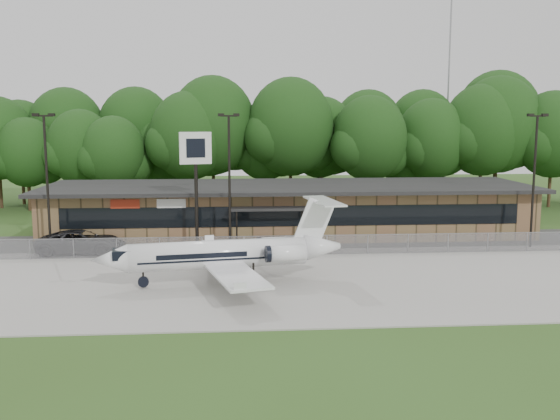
{
  "coord_description": "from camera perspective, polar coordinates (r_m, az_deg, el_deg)",
  "views": [
    {
      "loc": [
        -4.66,
        -28.96,
        9.83
      ],
      "look_at": [
        -1.63,
        12.0,
        3.82
      ],
      "focal_mm": 40.0,
      "sensor_mm": 36.0,
      "label": 1
    }
  ],
  "objects": [
    {
      "name": "light_pole_right",
      "position": [
        50.93,
        22.24,
        3.37
      ],
      "size": [
        1.55,
        0.3,
        10.23
      ],
      "color": "black",
      "rests_on": "ground"
    },
    {
      "name": "treeline",
      "position": [
        71.15,
        -0.48,
        6.45
      ],
      "size": [
        72.0,
        12.0,
        15.0
      ],
      "primitive_type": null,
      "color": "black",
      "rests_on": "ground"
    },
    {
      "name": "light_pole_left",
      "position": [
        47.53,
        -20.55,
        3.15
      ],
      "size": [
        1.55,
        0.3,
        10.23
      ],
      "color": "black",
      "rests_on": "ground"
    },
    {
      "name": "parking_lot",
      "position": [
        49.65,
        1.24,
        -3.06
      ],
      "size": [
        50.0,
        9.0,
        0.06
      ],
      "primitive_type": "cube",
      "color": "#383835",
      "rests_on": "ground"
    },
    {
      "name": "light_pole_mid",
      "position": [
        45.62,
        -4.65,
        3.45
      ],
      "size": [
        1.55,
        0.3,
        10.23
      ],
      "color": "black",
      "rests_on": "ground"
    },
    {
      "name": "business_jet",
      "position": [
        37.37,
        -4.82,
        -4.1
      ],
      "size": [
        15.0,
        13.43,
        5.05
      ],
      "rotation": [
        0.0,
        0.0,
        0.15
      ],
      "color": "white",
      "rests_on": "ground"
    },
    {
      "name": "suv",
      "position": [
        48.03,
        -17.72,
        -2.82
      ],
      "size": [
        6.3,
        2.91,
        1.75
      ],
      "primitive_type": "imported",
      "rotation": [
        0.0,
        0.0,
        1.57
      ],
      "color": "#2F3032",
      "rests_on": "ground"
    },
    {
      "name": "pole_sign",
      "position": [
        45.93,
        -7.72,
        4.48
      ],
      "size": [
        2.33,
        0.79,
        8.9
      ],
      "rotation": [
        0.0,
        0.0,
        0.23
      ],
      "color": "black",
      "rests_on": "ground"
    },
    {
      "name": "radio_mast",
      "position": [
        81.49,
        15.1,
        9.92
      ],
      "size": [
        0.2,
        0.2,
        25.0
      ],
      "primitive_type": "cylinder",
      "color": "gray",
      "rests_on": "ground"
    },
    {
      "name": "terminal",
      "position": [
        53.65,
        0.79,
        0.12
      ],
      "size": [
        41.0,
        11.65,
        4.3
      ],
      "color": "brown",
      "rests_on": "ground"
    },
    {
      "name": "fence",
      "position": [
        45.12,
        1.78,
        -3.25
      ],
      "size": [
        46.0,
        0.04,
        1.52
      ],
      "color": "gray",
      "rests_on": "ground"
    },
    {
      "name": "ground",
      "position": [
        30.93,
        4.73,
        -10.23
      ],
      "size": [
        160.0,
        160.0,
        0.0
      ],
      "primitive_type": "plane",
      "color": "#334E1C",
      "rests_on": "ground"
    },
    {
      "name": "apron",
      "position": [
        38.51,
        2.87,
        -6.41
      ],
      "size": [
        64.0,
        18.0,
        0.08
      ],
      "primitive_type": "cube",
      "color": "#9E9B93",
      "rests_on": "ground"
    }
  ]
}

